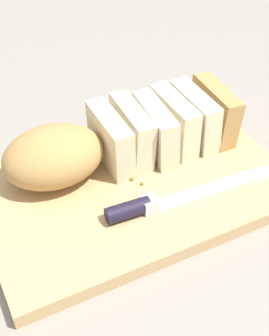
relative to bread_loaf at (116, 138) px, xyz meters
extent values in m
plane|color=gray|center=(0.00, -0.06, -0.06)|extent=(3.00, 3.00, 0.00)
cube|color=tan|center=(0.00, -0.06, -0.05)|extent=(0.45, 0.29, 0.02)
ellipsoid|color=tan|center=(-0.10, 0.01, 0.00)|extent=(0.15, 0.12, 0.08)
cube|color=beige|center=(-0.01, 0.00, 0.00)|extent=(0.04, 0.11, 0.08)
cube|color=beige|center=(0.03, 0.00, 0.00)|extent=(0.04, 0.11, 0.08)
cube|color=beige|center=(0.06, -0.01, 0.00)|extent=(0.05, 0.11, 0.08)
cube|color=beige|center=(0.10, 0.00, 0.00)|extent=(0.03, 0.11, 0.08)
cube|color=beige|center=(0.14, -0.01, 0.00)|extent=(0.04, 0.11, 0.08)
cube|color=tan|center=(0.17, -0.01, 0.00)|extent=(0.05, 0.11, 0.08)
cube|color=silver|center=(0.10, -0.13, -0.04)|extent=(0.22, 0.04, 0.00)
cylinder|color=black|center=(-0.04, -0.12, -0.03)|extent=(0.06, 0.03, 0.02)
cube|color=silver|center=(-0.01, -0.12, -0.03)|extent=(0.02, 0.03, 0.02)
sphere|color=#A8753D|center=(0.00, -0.09, -0.04)|extent=(0.01, 0.01, 0.01)
sphere|color=#A8753D|center=(0.03, -0.03, -0.04)|extent=(0.01, 0.01, 0.01)
sphere|color=#A8753D|center=(0.01, -0.07, -0.04)|extent=(0.01, 0.01, 0.01)
sphere|color=#A8753D|center=(0.00, -0.05, -0.04)|extent=(0.01, 0.01, 0.01)
camera|label=1|loc=(-0.25, -0.51, 0.44)|focal=51.20mm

